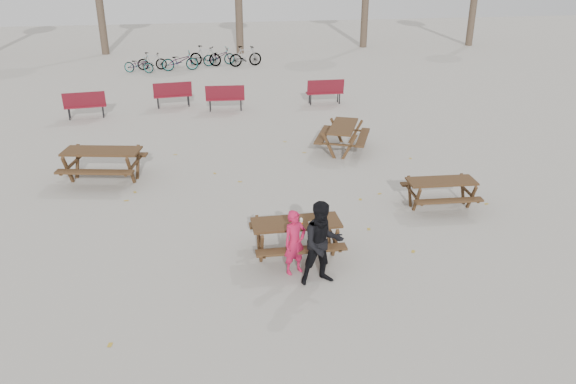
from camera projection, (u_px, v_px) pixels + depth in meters
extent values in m
plane|color=gray|center=(296.00, 255.00, 11.68)|extent=(80.00, 80.00, 0.00)
cube|color=#352113|center=(296.00, 223.00, 11.38)|extent=(1.80, 0.70, 0.05)
cube|color=#352113|center=(301.00, 250.00, 10.96)|extent=(1.80, 0.25, 0.05)
cube|color=#352113|center=(291.00, 223.00, 12.04)|extent=(1.80, 0.25, 0.05)
cylinder|color=#352113|center=(262.00, 249.00, 11.15)|extent=(0.08, 0.08, 0.73)
cylinder|color=#352113|center=(258.00, 235.00, 11.69)|extent=(0.08, 0.08, 0.73)
cylinder|color=#352113|center=(335.00, 243.00, 11.38)|extent=(0.08, 0.08, 0.73)
cylinder|color=#352113|center=(328.00, 230.00, 11.92)|extent=(0.08, 0.08, 0.73)
cube|color=silver|center=(313.00, 223.00, 11.26)|extent=(0.18, 0.11, 0.03)
ellipsoid|color=tan|center=(313.00, 221.00, 11.24)|extent=(0.14, 0.06, 0.05)
cylinder|color=silver|center=(301.00, 222.00, 11.18)|extent=(0.06, 0.06, 0.15)
cylinder|color=orange|center=(301.00, 223.00, 11.18)|extent=(0.07, 0.07, 0.05)
cylinder|color=white|center=(301.00, 218.00, 11.14)|extent=(0.03, 0.03, 0.02)
imported|color=#B91741|center=(295.00, 242.00, 10.81)|extent=(0.57, 0.48, 1.32)
imported|color=black|center=(322.00, 244.00, 10.40)|extent=(0.87, 0.71, 1.67)
imported|color=black|center=(139.00, 65.00, 28.51)|extent=(1.66, 1.02, 0.82)
imported|color=black|center=(152.00, 61.00, 29.15)|extent=(1.52, 0.45, 0.91)
imported|color=black|center=(180.00, 61.00, 29.01)|extent=(1.93, 0.83, 0.98)
imported|color=black|center=(205.00, 56.00, 30.12)|extent=(1.84, 1.17, 1.07)
imported|color=black|center=(219.00, 56.00, 30.32)|extent=(1.89, 1.10, 0.94)
imported|color=black|center=(245.00, 56.00, 30.01)|extent=(1.87, 0.89, 1.08)
cylinder|color=#382B21|center=(239.00, 2.00, 32.79)|extent=(0.44, 0.44, 5.95)
cylinder|color=#382B21|center=(474.00, 3.00, 35.65)|extent=(0.44, 0.44, 5.25)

